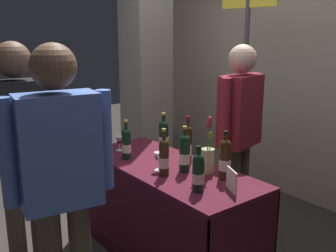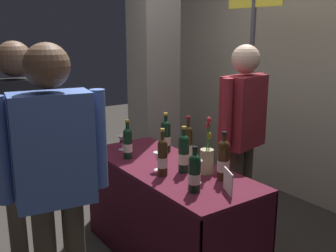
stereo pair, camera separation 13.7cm
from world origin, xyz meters
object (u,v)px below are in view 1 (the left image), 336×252
at_px(concrete_pillar, 145,46).
at_px(tasting_table, 168,198).
at_px(wine_glass_mid, 119,140).
at_px(flower_vase, 208,157).
at_px(taster_foreground_right, 20,144).
at_px(featured_wine_bottle, 126,143).
at_px(wine_glass_near_vendor, 159,157).
at_px(booth_signpost, 245,75).
at_px(display_bottle_0, 225,159).
at_px(wine_glass_near_taster, 199,166).
at_px(vendor_presenter, 240,126).

distance_m(concrete_pillar, tasting_table, 1.91).
xyz_separation_m(concrete_pillar, wine_glass_mid, (0.85, -0.86, -0.71)).
bearing_deg(flower_vase, taster_foreground_right, -123.58).
xyz_separation_m(featured_wine_bottle, wine_glass_near_vendor, (0.36, 0.05, -0.03)).
height_order(featured_wine_bottle, booth_signpost, booth_signpost).
relative_size(flower_vase, booth_signpost, 0.19).
height_order(display_bottle_0, wine_glass_mid, display_bottle_0).
bearing_deg(wine_glass_mid, flower_vase, 14.93).
height_order(taster_foreground_right, booth_signpost, booth_signpost).
height_order(wine_glass_mid, taster_foreground_right, taster_foreground_right).
xyz_separation_m(featured_wine_bottle, booth_signpost, (0.06, 1.25, 0.44)).
height_order(wine_glass_near_taster, flower_vase, flower_vase).
relative_size(display_bottle_0, wine_glass_near_taster, 2.12).
xyz_separation_m(wine_glass_near_vendor, wine_glass_mid, (-0.58, 0.02, -0.01)).
bearing_deg(vendor_presenter, wine_glass_near_taster, 10.49).
distance_m(wine_glass_near_taster, booth_signpost, 1.38).
bearing_deg(booth_signpost, featured_wine_bottle, -92.52).
bearing_deg(wine_glass_near_vendor, display_bottle_0, 32.09).
bearing_deg(booth_signpost, wine_glass_near_taster, -60.50).
distance_m(taster_foreground_right, booth_signpost, 2.04).
bearing_deg(featured_wine_bottle, display_bottle_0, 21.49).
relative_size(wine_glass_mid, booth_signpost, 0.06).
distance_m(wine_glass_mid, booth_signpost, 1.31).
xyz_separation_m(tasting_table, wine_glass_mid, (-0.55, -0.08, 0.33)).
xyz_separation_m(tasting_table, wine_glass_near_vendor, (0.03, -0.10, 0.35)).
xyz_separation_m(flower_vase, booth_signpost, (-0.54, 0.96, 0.45)).
bearing_deg(wine_glass_near_taster, display_bottle_0, 72.73).
height_order(featured_wine_bottle, vendor_presenter, vendor_presenter).
bearing_deg(vendor_presenter, wine_glass_near_vendor, -14.53).
bearing_deg(tasting_table, booth_signpost, 103.78).
relative_size(concrete_pillar, taster_foreground_right, 1.88).
bearing_deg(taster_foreground_right, wine_glass_mid, 13.97).
relative_size(featured_wine_bottle, taster_foreground_right, 0.18).
height_order(wine_glass_mid, flower_vase, flower_vase).
bearing_deg(flower_vase, vendor_presenter, 111.87).
height_order(display_bottle_0, flower_vase, flower_vase).
distance_m(tasting_table, vendor_presenter, 0.83).
distance_m(concrete_pillar, display_bottle_0, 2.04).
bearing_deg(tasting_table, vendor_presenter, 86.13).
distance_m(display_bottle_0, wine_glass_mid, 1.00).
distance_m(concrete_pillar, wine_glass_near_vendor, 1.82).
distance_m(featured_wine_bottle, flower_vase, 0.66).
xyz_separation_m(tasting_table, wine_glass_near_taster, (0.37, -0.03, 0.36)).
relative_size(display_bottle_0, wine_glass_near_vendor, 2.48).
xyz_separation_m(concrete_pillar, wine_glass_near_taster, (1.77, -0.81, -0.68)).
bearing_deg(wine_glass_near_vendor, vendor_presenter, 88.81).
height_order(concrete_pillar, taster_foreground_right, concrete_pillar).
relative_size(tasting_table, taster_foreground_right, 0.91).
distance_m(wine_glass_near_taster, vendor_presenter, 0.81).
bearing_deg(wine_glass_near_taster, vendor_presenter, 113.83).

